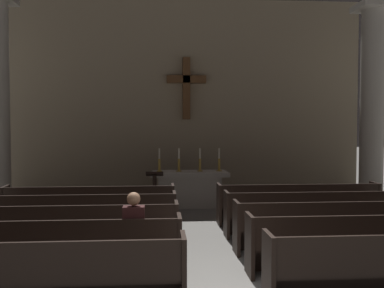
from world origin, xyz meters
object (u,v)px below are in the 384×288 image
object	(u,v)px
pew_right_row_3	(339,226)
lone_worshipper	(134,233)
pew_right_row_4	(316,213)
column_right_second	(372,109)
candlestick_inner_right	(200,164)
pew_right_row_2	(369,243)
pew_left_row_1	(28,277)
candlestick_outer_right	(219,164)
pew_right_row_5	(298,203)
pew_left_row_5	(90,206)
pew_left_row_4	(81,217)
candlestick_outer_left	(159,164)
pew_left_row_2	(52,249)
lectern	(155,195)
altar	(189,188)
candlestick_inner_left	(179,164)
pew_left_row_3	(68,231)

from	to	relation	value
pew_right_row_3	lone_worshipper	size ratio (longest dim) A/B	2.90
pew_right_row_4	column_right_second	xyz separation A→B (m)	(2.68, 2.93, 2.28)
candlestick_inner_right	pew_right_row_2	bearing A→B (deg)	-69.52
pew_left_row_1	pew_right_row_4	distance (m)	5.93
candlestick_outer_right	pew_right_row_5	bearing A→B (deg)	-55.21
column_right_second	candlestick_inner_right	bearing A→B (deg)	174.39
pew_right_row_4	pew_right_row_5	bearing A→B (deg)	90.00
pew_left_row_5	pew_right_row_5	size ratio (longest dim) A/B	1.00
pew_left_row_5	pew_right_row_4	xyz separation A→B (m)	(4.84, -1.14, 0.00)
pew_right_row_2	pew_right_row_5	distance (m)	3.42
pew_left_row_4	lone_worshipper	bearing A→B (deg)	-61.72
pew_right_row_5	candlestick_outer_left	distance (m)	4.04
pew_left_row_2	lone_worshipper	size ratio (longest dim) A/B	2.90
pew_right_row_2	pew_left_row_2	bearing A→B (deg)	180.00
candlestick_outer_right	lone_worshipper	xyz separation A→B (m)	(-2.07, -5.64, -0.52)
pew_right_row_3	column_right_second	xyz separation A→B (m)	(2.68, 4.07, 2.28)
lectern	lone_worshipper	distance (m)	4.45
altar	lectern	bearing A→B (deg)	-128.91
pew_right_row_4	candlestick_outer_right	distance (m)	3.82
pew_left_row_4	candlestick_outer_left	world-z (taller)	candlestick_outer_left
pew_right_row_3	column_right_second	size ratio (longest dim) A/B	0.67
pew_left_row_4	column_right_second	size ratio (longest dim) A/B	0.67
pew_left_row_4	lectern	bearing A→B (deg)	56.58
column_right_second	pew_left_row_5	bearing A→B (deg)	-166.61
pew_right_row_2	candlestick_outer_left	bearing A→B (deg)	119.94
candlestick_outer_right	lone_worshipper	bearing A→B (deg)	-110.12
candlestick_inner_left	lectern	bearing A→B (deg)	-119.13
pew_left_row_5	lectern	distance (m)	1.80
pew_left_row_2	column_right_second	bearing A→B (deg)	34.71
pew_right_row_3	pew_right_row_5	bearing A→B (deg)	90.00
candlestick_outer_left	candlestick_inner_left	world-z (taller)	same
column_right_second	candlestick_inner_left	distance (m)	5.63
pew_left_row_5	candlestick_outer_right	size ratio (longest dim) A/B	5.85
pew_right_row_4	candlestick_inner_right	world-z (taller)	candlestick_inner_right
lectern	altar	bearing A→B (deg)	51.09
pew_left_row_4	altar	world-z (taller)	altar
pew_left_row_3	candlestick_outer_left	bearing A→B (deg)	70.91
pew_left_row_3	pew_right_row_5	distance (m)	5.35
pew_right_row_4	altar	bearing A→B (deg)	125.45
pew_left_row_4	pew_right_row_3	world-z (taller)	same
pew_left_row_2	pew_right_row_2	distance (m)	4.84
candlestick_inner_right	lone_worshipper	size ratio (longest dim) A/B	0.50
candlestick_inner_right	lone_worshipper	world-z (taller)	candlestick_inner_right
pew_left_row_4	pew_right_row_3	distance (m)	4.97
pew_left_row_3	candlestick_outer_right	distance (m)	5.64
candlestick_outer_right	lectern	distance (m)	2.28
candlestick_inner_left	lone_worshipper	world-z (taller)	candlestick_inner_left
pew_left_row_1	pew_right_row_2	xyz separation A→B (m)	(4.84, 1.14, 0.00)
pew_left_row_2	candlestick_inner_right	world-z (taller)	candlestick_inner_right
pew_right_row_3	lectern	distance (m)	4.76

